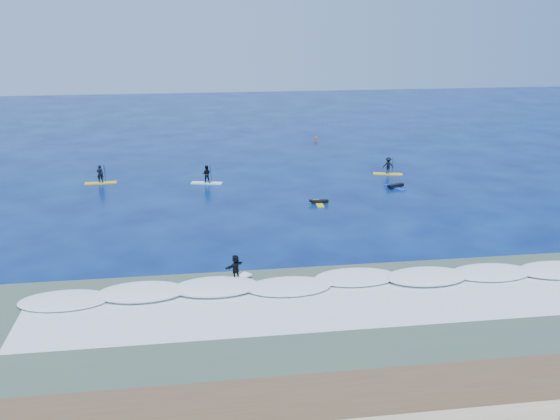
{
  "coord_description": "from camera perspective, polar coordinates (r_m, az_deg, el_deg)",
  "views": [
    {
      "loc": [
        -8.02,
        -41.59,
        14.6
      ],
      "look_at": [
        -1.67,
        2.15,
        0.6
      ],
      "focal_mm": 40.0,
      "sensor_mm": 36.0,
      "label": 1
    }
  ],
  "objects": [
    {
      "name": "breaking_wave",
      "position": [
        35.71,
        5.5,
        -6.64
      ],
      "size": [
        40.0,
        6.0,
        0.3
      ],
      "primitive_type": "cube",
      "color": "white",
      "rests_on": "ground"
    },
    {
      "name": "whitewater",
      "position": [
        33.09,
        6.72,
        -8.74
      ],
      "size": [
        34.0,
        5.0,
        0.02
      ],
      "primitive_type": "cube",
      "color": "silver",
      "rests_on": "ground"
    },
    {
      "name": "prone_paddler_near",
      "position": [
        49.94,
        3.57,
        0.71
      ],
      "size": [
        1.57,
        1.98,
        0.41
      ],
      "rotation": [
        0.0,
        0.0,
        1.56
      ],
      "color": "yellow",
      "rests_on": "ground"
    },
    {
      "name": "prone_paddler_far",
      "position": [
        55.28,
        10.47,
        2.14
      ],
      "size": [
        1.7,
        2.27,
        0.47
      ],
      "rotation": [
        0.0,
        0.0,
        1.99
      ],
      "color": "#1737B0",
      "rests_on": "ground"
    },
    {
      "name": "shallow_water",
      "position": [
        32.22,
        7.18,
        -9.5
      ],
      "size": [
        90.0,
        13.0,
        0.01
      ],
      "primitive_type": "cube",
      "color": "#3B5142",
      "rests_on": "ground"
    },
    {
      "name": "ground",
      "position": [
        44.8,
        2.51,
        -1.46
      ],
      "size": [
        160.0,
        160.0,
        0.0
      ],
      "primitive_type": "plane",
      "color": "#030C40",
      "rests_on": "ground"
    },
    {
      "name": "sup_paddler_center",
      "position": [
        56.09,
        -6.73,
        3.13
      ],
      "size": [
        2.83,
        1.31,
        1.93
      ],
      "rotation": [
        0.0,
        0.0,
        -0.23
      ],
      "color": "white",
      "rests_on": "ground"
    },
    {
      "name": "sup_paddler_left",
      "position": [
        58.0,
        -16.11,
        2.92
      ],
      "size": [
        2.8,
        0.85,
        1.94
      ],
      "rotation": [
        0.0,
        0.0,
        0.06
      ],
      "color": "gold",
      "rests_on": "ground"
    },
    {
      "name": "wave_surfer",
      "position": [
        35.34,
        -4.09,
        -5.36
      ],
      "size": [
        1.96,
        1.84,
        1.53
      ],
      "rotation": [
        0.0,
        0.0,
        0.73
      ],
      "color": "white",
      "rests_on": "breaking_wave"
    },
    {
      "name": "wet_sand_strip",
      "position": [
        26.1,
        11.67,
        -16.86
      ],
      "size": [
        90.0,
        5.0,
        0.08
      ],
      "primitive_type": "cube",
      "color": "brown",
      "rests_on": "ground"
    },
    {
      "name": "sup_paddler_right",
      "position": [
        59.76,
        9.86,
        3.91
      ],
      "size": [
        2.8,
        1.39,
        1.91
      ],
      "rotation": [
        0.0,
        0.0,
        -0.27
      ],
      "color": "yellow",
      "rests_on": "ground"
    },
    {
      "name": "marker_buoy",
      "position": [
        74.67,
        3.31,
        6.51
      ],
      "size": [
        0.29,
        0.29,
        0.69
      ],
      "rotation": [
        0.0,
        0.0,
        -0.17
      ],
      "color": "#E24B14",
      "rests_on": "ground"
    }
  ]
}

